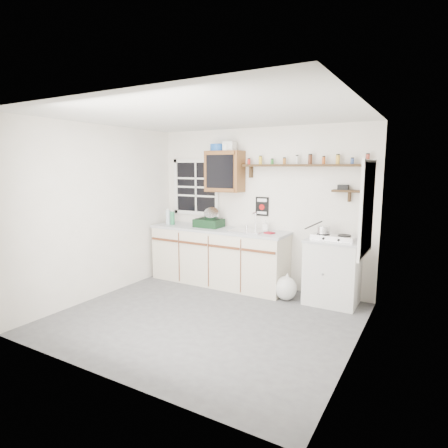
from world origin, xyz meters
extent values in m
cube|color=#4B4B4D|center=(0.00, 0.00, -0.01)|extent=(3.60, 3.20, 0.02)
cube|color=silver|center=(0.00, 0.00, 2.51)|extent=(3.60, 3.20, 0.02)
cube|color=beige|center=(-1.81, 0.00, 1.25)|extent=(0.02, 3.20, 2.50)
cube|color=beige|center=(1.81, 0.00, 1.25)|extent=(0.02, 3.20, 2.50)
cube|color=beige|center=(0.00, 1.61, 1.25)|extent=(3.60, 0.02, 2.50)
cube|color=beige|center=(0.00, -1.61, 1.25)|extent=(3.60, 0.02, 2.50)
cube|color=beige|center=(-0.58, 1.30, 0.44)|extent=(2.27, 0.60, 0.88)
cube|color=#A1A3A9|center=(-0.58, 1.30, 0.90)|extent=(2.31, 0.62, 0.04)
cube|color=#5D2F18|center=(-1.44, 0.99, 0.70)|extent=(0.53, 0.02, 0.03)
cube|color=#5D2F18|center=(-0.87, 0.99, 0.70)|extent=(0.53, 0.02, 0.03)
cube|color=#5D2F18|center=(-0.30, 0.99, 0.70)|extent=(0.53, 0.02, 0.03)
cube|color=#5D2F18|center=(0.27, 0.99, 0.70)|extent=(0.53, 0.02, 0.03)
cube|color=silver|center=(1.25, 1.33, 0.44)|extent=(0.70, 0.55, 0.88)
cube|color=#A1A3A9|center=(1.25, 1.33, 0.90)|extent=(0.73, 0.57, 0.03)
cube|color=silver|center=(-0.05, 1.30, 0.93)|extent=(0.52, 0.44, 0.03)
cylinder|color=silver|center=(0.00, 1.46, 1.06)|extent=(0.02, 0.02, 0.28)
cylinder|color=silver|center=(0.00, 1.40, 1.19)|extent=(0.02, 0.14, 0.02)
cube|color=#5C2F17|center=(-0.55, 1.45, 1.82)|extent=(0.60, 0.30, 0.65)
cube|color=black|center=(-0.55, 1.29, 1.82)|extent=(0.48, 0.02, 0.52)
cylinder|color=#17489A|center=(-0.68, 1.45, 2.21)|extent=(0.24, 0.24, 0.11)
cube|color=silver|center=(-0.46, 1.45, 2.22)|extent=(0.18, 0.15, 0.14)
cylinder|color=silver|center=(-0.50, 1.40, 2.20)|extent=(0.12, 0.12, 0.10)
cube|color=black|center=(0.73, 1.51, 1.92)|extent=(1.91, 0.18, 0.04)
cube|color=black|center=(-0.13, 1.55, 1.82)|extent=(0.03, 0.10, 0.18)
cube|color=black|center=(1.58, 1.55, 1.82)|extent=(0.03, 0.10, 0.18)
cylinder|color=red|center=(-0.15, 1.51, 1.98)|extent=(0.05, 0.05, 0.08)
cylinder|color=black|center=(-0.15, 1.51, 2.03)|extent=(0.04, 0.04, 0.02)
cylinder|color=gold|center=(0.04, 1.51, 2.00)|extent=(0.05, 0.05, 0.12)
cylinder|color=black|center=(0.04, 1.51, 2.06)|extent=(0.04, 0.04, 0.02)
cylinder|color=#267226|center=(0.24, 1.51, 1.97)|extent=(0.05, 0.05, 0.07)
cylinder|color=black|center=(0.24, 1.51, 2.02)|extent=(0.04, 0.04, 0.02)
cylinder|color=#99591E|center=(0.43, 1.51, 1.98)|extent=(0.05, 0.05, 0.09)
cylinder|color=black|center=(0.43, 1.51, 2.03)|extent=(0.04, 0.04, 0.02)
cylinder|color=silver|center=(0.63, 1.51, 2.00)|extent=(0.04, 0.04, 0.12)
cylinder|color=black|center=(0.63, 1.51, 2.06)|extent=(0.04, 0.04, 0.02)
cylinder|color=#4C2614|center=(0.82, 1.51, 2.00)|extent=(0.06, 0.06, 0.13)
cylinder|color=black|center=(0.82, 1.51, 2.08)|extent=(0.05, 0.05, 0.02)
cylinder|color=#B24C19|center=(1.02, 1.51, 1.99)|extent=(0.05, 0.05, 0.10)
cylinder|color=black|center=(1.02, 1.51, 2.04)|extent=(0.04, 0.04, 0.02)
cylinder|color=gold|center=(1.21, 1.51, 2.00)|extent=(0.05, 0.05, 0.12)
cylinder|color=black|center=(1.21, 1.51, 2.07)|extent=(0.05, 0.05, 0.02)
cylinder|color=#334C8C|center=(1.41, 1.51, 1.97)|extent=(0.05, 0.05, 0.07)
cylinder|color=black|center=(1.41, 1.51, 2.02)|extent=(0.04, 0.04, 0.02)
cylinder|color=maroon|center=(1.60, 1.51, 2.00)|extent=(0.05, 0.05, 0.12)
cylinder|color=black|center=(1.60, 1.51, 2.07)|extent=(0.05, 0.05, 0.02)
cube|color=black|center=(1.38, 1.52, 1.57)|extent=(0.45, 0.15, 0.03)
cube|color=black|center=(1.38, 1.56, 1.49)|extent=(0.03, 0.08, 0.14)
cube|color=black|center=(1.30, 1.52, 1.62)|extent=(0.14, 0.10, 0.07)
cube|color=black|center=(0.05, 1.59, 1.28)|extent=(0.22, 0.01, 0.30)
cube|color=white|center=(0.05, 1.58, 1.38)|extent=(0.16, 0.00, 0.05)
cylinder|color=#A50C0C|center=(0.05, 1.58, 1.27)|extent=(0.09, 0.01, 0.09)
cube|color=white|center=(0.05, 1.58, 1.18)|extent=(0.16, 0.00, 0.04)
cube|color=black|center=(-1.20, 1.59, 1.55)|extent=(0.85, 0.02, 0.90)
cube|color=silver|center=(-1.20, 1.59, 1.55)|extent=(0.93, 0.03, 0.98)
cube|color=black|center=(1.79, 0.55, 1.45)|extent=(0.02, 0.70, 1.00)
cube|color=silver|center=(1.79, 0.55, 1.45)|extent=(0.03, 0.78, 1.08)
cylinder|color=silver|center=(-1.56, 1.24, 1.04)|extent=(0.07, 0.07, 0.24)
cylinder|color=silver|center=(-1.56, 1.24, 1.18)|extent=(0.04, 0.04, 0.03)
cylinder|color=#2A7E4D|center=(-1.47, 1.25, 1.03)|extent=(0.08, 0.08, 0.23)
cylinder|color=silver|center=(-1.47, 1.25, 1.16)|extent=(0.04, 0.04, 0.03)
cube|color=black|center=(-0.78, 1.34, 0.99)|extent=(0.44, 0.33, 0.13)
cylinder|color=silver|center=(-0.73, 1.34, 1.12)|extent=(0.32, 0.34, 0.26)
imported|color=silver|center=(0.18, 1.44, 1.00)|extent=(0.09, 0.09, 0.17)
cube|color=maroon|center=(0.32, 1.27, 0.93)|extent=(0.16, 0.15, 0.02)
cube|color=silver|center=(1.25, 1.31, 0.95)|extent=(0.58, 0.32, 0.07)
cylinder|color=black|center=(1.11, 1.31, 0.99)|extent=(0.17, 0.17, 0.01)
cylinder|color=black|center=(1.40, 1.31, 0.99)|extent=(0.17, 0.17, 0.01)
cylinder|color=silver|center=(1.11, 1.31, 1.03)|extent=(0.17, 0.17, 0.11)
cylinder|color=black|center=(0.94, 1.39, 1.08)|extent=(0.30, 0.18, 0.17)
ellipsoid|color=silver|center=(0.65, 1.12, 0.18)|extent=(0.37, 0.34, 0.39)
cone|color=silver|center=(0.67, 1.12, 0.35)|extent=(0.11, 0.11, 0.11)
camera|label=1|loc=(2.46, -3.80, 1.91)|focal=30.00mm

